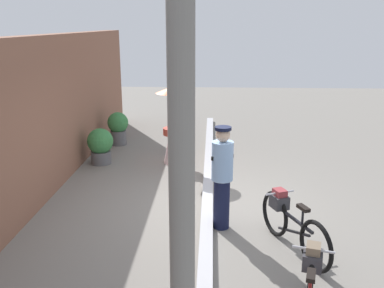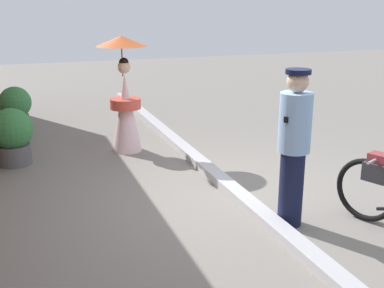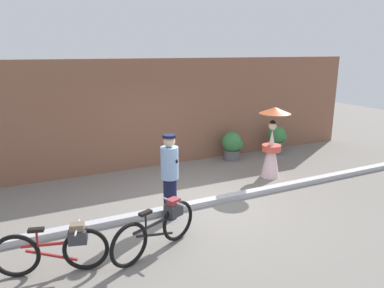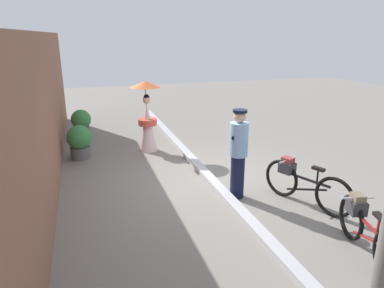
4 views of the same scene
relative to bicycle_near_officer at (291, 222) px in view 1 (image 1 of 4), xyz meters
The scene contains 10 objects.
ground_plane 1.90m from the bicycle_near_officer, 41.81° to the left, with size 30.00×30.00×0.00m, color gray.
building_wall 4.78m from the bicycle_near_officer, 72.71° to the left, with size 14.00×0.40×3.02m, color brown.
sidewalk_curb 1.89m from the bicycle_near_officer, 41.81° to the left, with size 14.00×0.20×0.12m, color #B2B2B7.
bicycle_near_officer is the anchor object (origin of this frame).
bicycle_far_side 1.58m from the bicycle_near_officer, behind, with size 1.62×0.59×0.77m.
person_officer 1.27m from the bicycle_near_officer, 58.45° to the left, with size 0.34×0.36×1.70m.
person_with_parasol 4.45m from the bicycle_near_officer, 28.04° to the left, with size 0.79×0.79×1.84m.
potted_plant_by_door 5.37m from the bicycle_near_officer, 45.00° to the left, with size 0.63×0.61×0.85m.
potted_plant_small 6.58m from the bicycle_near_officer, 34.52° to the left, with size 0.58×0.56×0.90m.
utility_pole 3.86m from the bicycle_near_officer, 155.57° to the left, with size 0.18×0.18×4.80m, color slate.
Camera 1 is at (-7.04, -0.06, 3.22)m, focal length 39.34 mm.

